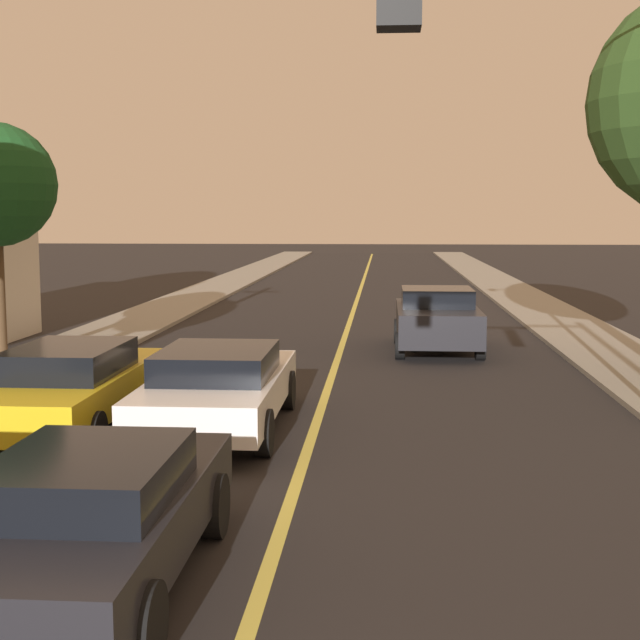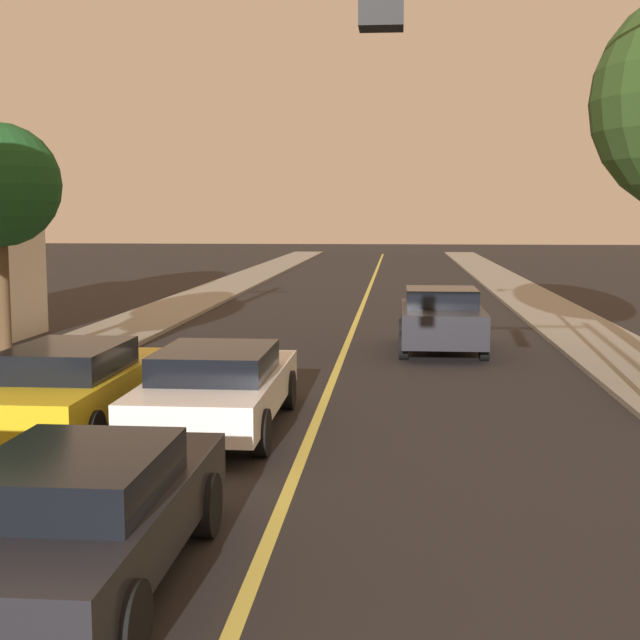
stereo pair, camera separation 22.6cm
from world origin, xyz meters
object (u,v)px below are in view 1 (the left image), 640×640
car_near_lane_front (94,516)px  car_outer_lane_second (73,384)px  car_near_lane_second (219,386)px  car_far_oncoming (437,319)px

car_near_lane_front → car_outer_lane_second: (-2.34, 6.04, 0.00)m
car_near_lane_second → car_outer_lane_second: 2.34m
car_outer_lane_second → car_far_oncoming: car_far_oncoming is taller
car_near_lane_front → car_near_lane_second: 6.05m
car_far_oncoming → car_near_lane_front: bearing=75.0°
car_far_oncoming → car_outer_lane_second: bearing=53.8°
car_near_lane_second → car_outer_lane_second: car_outer_lane_second is taller
car_outer_lane_second → car_far_oncoming: size_ratio=1.22×
car_near_lane_second → car_far_oncoming: 9.31m
car_near_lane_front → car_outer_lane_second: 6.47m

